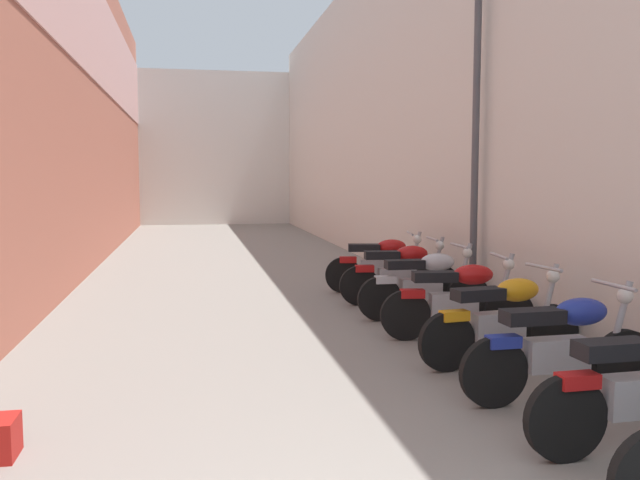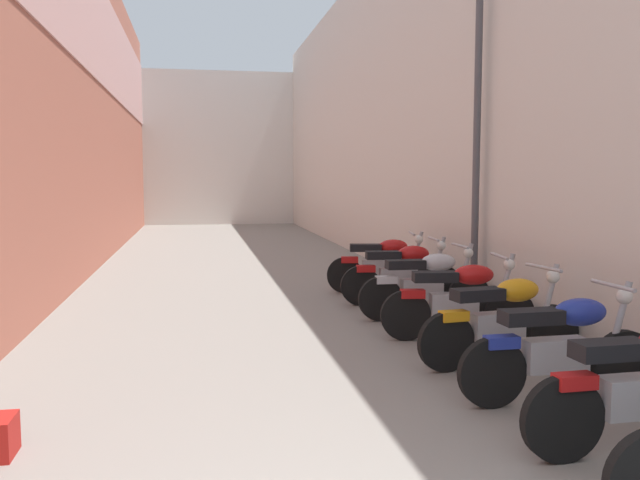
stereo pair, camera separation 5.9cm
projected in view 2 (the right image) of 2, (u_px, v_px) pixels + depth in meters
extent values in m
plane|color=gray|center=(249.00, 279.00, 12.76)|extent=(41.94, 41.94, 0.00)
cube|color=#B76651|center=(83.00, 97.00, 13.79)|extent=(0.40, 25.94, 7.14)
cube|color=#DBA39E|center=(91.00, 19.00, 13.69)|extent=(0.04, 25.94, 2.29)
cube|color=beige|center=(385.00, 109.00, 14.97)|extent=(0.40, 25.94, 6.88)
cube|color=silver|center=(218.00, 149.00, 28.10)|extent=(9.04, 2.00, 6.20)
cylinder|color=black|center=(563.00, 419.00, 4.52)|extent=(0.60, 0.10, 0.60)
cube|color=#9E9EA3|center=(638.00, 396.00, 4.63)|extent=(0.57, 0.22, 0.28)
cube|color=black|center=(610.00, 350.00, 4.55)|extent=(0.53, 0.24, 0.12)
cube|color=#AD1414|center=(575.00, 381.00, 4.52)|extent=(0.28, 0.15, 0.10)
cylinder|color=black|center=(623.00, 364.00, 5.87)|extent=(0.60, 0.10, 0.60)
cylinder|color=black|center=(492.00, 373.00, 5.60)|extent=(0.60, 0.10, 0.60)
cube|color=#9E9EA3|center=(554.00, 355.00, 5.71)|extent=(0.57, 0.22, 0.28)
ellipsoid|color=navy|center=(580.00, 312.00, 5.73)|extent=(0.49, 0.28, 0.24)
cube|color=black|center=(531.00, 317.00, 5.63)|extent=(0.53, 0.24, 0.12)
cylinder|color=#9E9EA3|center=(618.00, 325.00, 5.82)|extent=(0.25, 0.07, 0.77)
cylinder|color=#9E9EA3|center=(613.00, 285.00, 5.77)|extent=(0.06, 0.58, 0.04)
sphere|color=silver|center=(624.00, 296.00, 5.81)|extent=(0.14, 0.14, 0.14)
cube|color=navy|center=(502.00, 342.00, 5.59)|extent=(0.28, 0.15, 0.10)
cylinder|color=black|center=(553.00, 333.00, 7.02)|extent=(0.61, 0.16, 0.60)
cylinder|color=black|center=(446.00, 342.00, 6.64)|extent=(0.61, 0.16, 0.60)
cube|color=#9E9EA3|center=(497.00, 326.00, 6.80)|extent=(0.58, 0.27, 0.28)
ellipsoid|color=orange|center=(517.00, 290.00, 6.84)|extent=(0.51, 0.32, 0.24)
cube|color=black|center=(478.00, 294.00, 6.70)|extent=(0.54, 0.28, 0.12)
cylinder|color=#9E9EA3|center=(548.00, 301.00, 6.97)|extent=(0.25, 0.09, 0.77)
cylinder|color=#9E9EA3|center=(543.00, 268.00, 6.91)|extent=(0.11, 0.58, 0.04)
sphere|color=silver|center=(553.00, 277.00, 6.96)|extent=(0.14, 0.14, 0.14)
cube|color=orange|center=(454.00, 316.00, 6.64)|extent=(0.30, 0.17, 0.10)
cylinder|color=black|center=(509.00, 314.00, 7.99)|extent=(0.61, 0.16, 0.60)
cylinder|color=black|center=(406.00, 315.00, 7.92)|extent=(0.61, 0.16, 0.60)
cube|color=#9E9EA3|center=(454.00, 305.00, 7.94)|extent=(0.58, 0.27, 0.28)
ellipsoid|color=#AD1414|center=(474.00, 275.00, 7.92)|extent=(0.51, 0.32, 0.24)
cube|color=black|center=(435.00, 277.00, 7.89)|extent=(0.54, 0.28, 0.12)
cylinder|color=#9E9EA3|center=(504.00, 285.00, 7.95)|extent=(0.25, 0.09, 0.77)
cylinder|color=#9E9EA3|center=(499.00, 256.00, 7.91)|extent=(0.11, 0.58, 0.04)
sphere|color=silver|center=(509.00, 264.00, 7.93)|extent=(0.14, 0.14, 0.14)
cube|color=#AD1414|center=(413.00, 294.00, 7.90)|extent=(0.30, 0.17, 0.10)
cylinder|color=black|center=(469.00, 296.00, 9.19)|extent=(0.60, 0.09, 0.60)
cylinder|color=black|center=(380.00, 299.00, 8.99)|extent=(0.60, 0.09, 0.60)
cube|color=#9E9EA3|center=(422.00, 289.00, 9.07)|extent=(0.56, 0.21, 0.28)
ellipsoid|color=#B7B7BC|center=(438.00, 262.00, 9.07)|extent=(0.49, 0.27, 0.24)
cube|color=black|center=(405.00, 264.00, 9.00)|extent=(0.52, 0.23, 0.12)
cylinder|color=#9E9EA3|center=(464.00, 271.00, 9.15)|extent=(0.25, 0.06, 0.77)
cylinder|color=#9E9EA3|center=(460.00, 246.00, 9.10)|extent=(0.05, 0.58, 0.04)
sphere|color=silver|center=(468.00, 253.00, 9.13)|extent=(0.14, 0.14, 0.14)
cube|color=#B7B7BC|center=(386.00, 280.00, 8.98)|extent=(0.28, 0.15, 0.10)
cylinder|color=black|center=(442.00, 285.00, 10.19)|extent=(0.61, 0.14, 0.60)
cylinder|color=black|center=(360.00, 286.00, 10.09)|extent=(0.61, 0.14, 0.60)
cube|color=#9E9EA3|center=(398.00, 277.00, 10.12)|extent=(0.58, 0.26, 0.28)
ellipsoid|color=#AD1414|center=(413.00, 254.00, 10.10)|extent=(0.50, 0.31, 0.24)
cube|color=black|center=(383.00, 255.00, 10.07)|extent=(0.54, 0.27, 0.12)
cylinder|color=#9E9EA3|center=(438.00, 262.00, 10.15)|extent=(0.25, 0.09, 0.77)
cylinder|color=#9E9EA3|center=(433.00, 239.00, 10.11)|extent=(0.10, 0.58, 0.04)
sphere|color=silver|center=(441.00, 245.00, 10.13)|extent=(0.14, 0.14, 0.14)
cube|color=#AD1414|center=(366.00, 269.00, 10.07)|extent=(0.29, 0.17, 0.10)
cylinder|color=black|center=(420.00, 275.00, 11.17)|extent=(0.60, 0.19, 0.60)
cylinder|color=black|center=(345.00, 275.00, 11.17)|extent=(0.60, 0.19, 0.60)
cube|color=#9E9EA3|center=(379.00, 268.00, 11.16)|extent=(0.59, 0.30, 0.28)
ellipsoid|color=#AD1414|center=(393.00, 247.00, 11.13)|extent=(0.52, 0.34, 0.24)
cube|color=black|center=(366.00, 248.00, 11.13)|extent=(0.55, 0.31, 0.12)
cylinder|color=#9E9EA3|center=(416.00, 254.00, 11.14)|extent=(0.25, 0.10, 0.77)
cylinder|color=#9E9EA3|center=(412.00, 233.00, 11.11)|extent=(0.14, 0.58, 0.04)
sphere|color=silver|center=(419.00, 239.00, 11.12)|extent=(0.14, 0.14, 0.14)
cube|color=#AD1414|center=(350.00, 260.00, 11.14)|extent=(0.30, 0.19, 0.10)
cylinder|color=#47474C|center=(476.00, 155.00, 9.28)|extent=(0.10, 0.10, 4.48)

